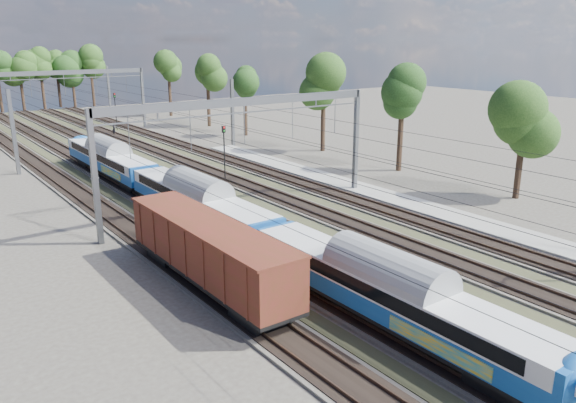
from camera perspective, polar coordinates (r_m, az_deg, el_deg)
track_bed at (r=57.13m, az=-12.31°, el=2.54°), size 21.00×130.00×0.34m
platform at (r=44.95m, az=15.90°, el=-1.33°), size 3.00×70.00×0.30m
catenary at (r=63.21m, az=-15.29°, el=9.43°), size 25.65×130.00×9.00m
tree_belt at (r=97.61m, az=-18.30°, el=12.43°), size 39.06×102.31×12.31m
emu_train at (r=40.62m, az=-8.87°, el=0.41°), size 2.65×56.23×3.88m
freight_boxcar at (r=30.69m, az=-8.07°, el=-4.91°), size 2.93×14.13×3.64m
worker at (r=84.14m, az=-17.27°, el=7.04°), size 0.54×0.72×1.81m
signal_near at (r=54.37m, az=-6.51°, el=5.62°), size 0.33×0.30×5.27m
signal_far at (r=88.90m, az=-17.14°, el=9.18°), size 0.38×0.35×5.51m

